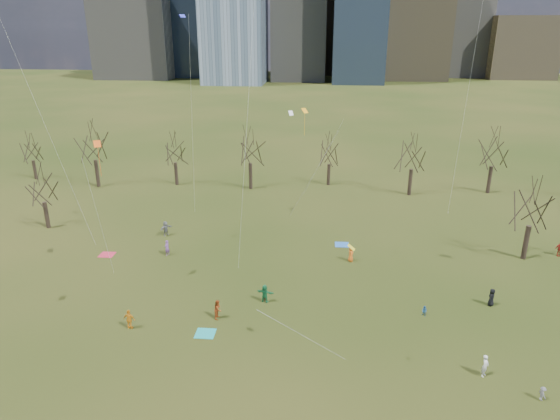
# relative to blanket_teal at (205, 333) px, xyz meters

# --- Properties ---
(ground) EXTENTS (500.00, 500.00, 0.00)m
(ground) POSITION_rel_blanket_teal_xyz_m (5.22, -1.14, -0.01)
(ground) COLOR black
(ground) RESTS_ON ground
(bare_tree_row) EXTENTS (113.04, 29.80, 9.50)m
(bare_tree_row) POSITION_rel_blanket_teal_xyz_m (5.13, 36.09, 6.10)
(bare_tree_row) COLOR black
(bare_tree_row) RESTS_ON ground
(blanket_teal) EXTENTS (1.60, 1.50, 0.03)m
(blanket_teal) POSITION_rel_blanket_teal_xyz_m (0.00, 0.00, 0.00)
(blanket_teal) COLOR teal
(blanket_teal) RESTS_ON ground
(blanket_navy) EXTENTS (1.60, 1.50, 0.03)m
(blanket_navy) POSITION_rel_blanket_teal_xyz_m (11.72, 18.78, 0.00)
(blanket_navy) COLOR blue
(blanket_navy) RESTS_ON ground
(blanket_crimson) EXTENTS (1.60, 1.50, 0.03)m
(blanket_crimson) POSITION_rel_blanket_teal_xyz_m (-14.22, 13.82, 0.00)
(blanket_crimson) COLOR #BE263F
(blanket_crimson) RESTS_ON ground
(person_1) EXTENTS (0.71, 0.75, 1.73)m
(person_1) POSITION_rel_blanket_teal_xyz_m (21.24, -3.41, 0.85)
(person_1) COLOR silver
(person_1) RESTS_ON ground
(person_2) EXTENTS (0.76, 0.92, 1.74)m
(person_2) POSITION_rel_blanket_teal_xyz_m (0.61, 2.39, 0.86)
(person_2) COLOR #9D3E16
(person_2) RESTS_ON ground
(person_3) EXTENTS (0.51, 0.74, 1.04)m
(person_3) POSITION_rel_blanket_teal_xyz_m (24.40, -5.63, 0.51)
(person_3) COLOR slate
(person_3) RESTS_ON ground
(person_4) EXTENTS (1.08, 0.57, 1.76)m
(person_4) POSITION_rel_blanket_teal_xyz_m (-6.41, 0.19, 0.87)
(person_4) COLOR orange
(person_4) RESTS_ON ground
(person_5) EXTENTS (1.67, 0.87, 1.72)m
(person_5) POSITION_rel_blanket_teal_xyz_m (4.30, 5.44, 0.84)
(person_5) COLOR #19733F
(person_5) RESTS_ON ground
(person_6) EXTENTS (0.88, 0.97, 1.66)m
(person_6) POSITION_rel_blanket_teal_xyz_m (24.72, 6.59, 0.81)
(person_6) COLOR black
(person_6) RESTS_ON ground
(person_7) EXTENTS (0.66, 0.76, 1.77)m
(person_7) POSITION_rel_blanket_teal_xyz_m (-7.54, 14.34, 0.87)
(person_7) COLOR #8750A1
(person_7) RESTS_ON ground
(person_8) EXTENTS (0.59, 0.58, 0.96)m
(person_8) POSITION_rel_blanket_teal_xyz_m (18.40, 4.28, 0.46)
(person_8) COLOR #235A99
(person_8) RESTS_ON ground
(person_10) EXTENTS (1.10, 0.60, 1.77)m
(person_10) POSITION_rel_blanket_teal_xyz_m (35.34, 17.87, 0.87)
(person_10) COLOR #A91E18
(person_10) RESTS_ON ground
(person_11) EXTENTS (1.40, 1.68, 1.80)m
(person_11) POSITION_rel_blanket_teal_xyz_m (-9.34, 19.73, 0.89)
(person_11) COLOR slate
(person_11) RESTS_ON ground
(person_12) EXTENTS (0.60, 0.88, 1.72)m
(person_12) POSITION_rel_blanket_teal_xyz_m (12.50, 14.56, 0.85)
(person_12) COLOR orange
(person_12) RESTS_ON ground
(kites_airborne) EXTENTS (61.59, 45.37, 34.70)m
(kites_airborne) POSITION_rel_blanket_teal_xyz_m (3.97, 13.49, 14.76)
(kites_airborne) COLOR #DE5312
(kites_airborne) RESTS_ON ground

